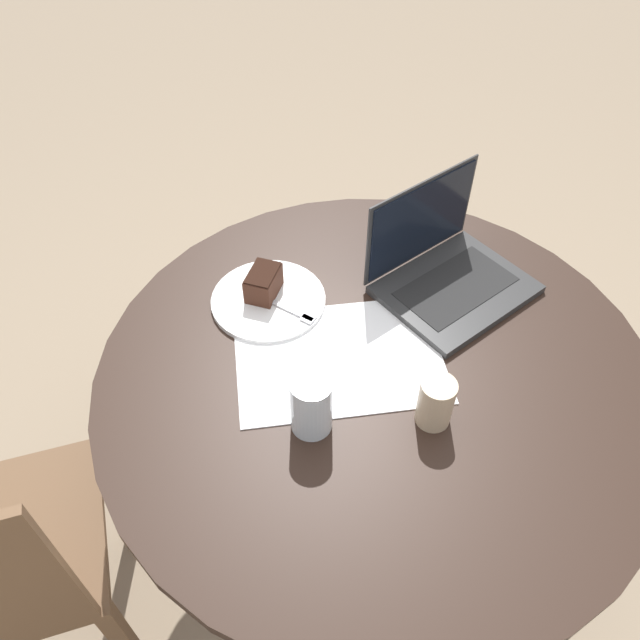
% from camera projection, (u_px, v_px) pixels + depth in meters
% --- Properties ---
extents(ground_plane, '(12.00, 12.00, 0.00)m').
position_uv_depth(ground_plane, '(359.00, 532.00, 1.82)').
color(ground_plane, gray).
extents(dining_table, '(1.13, 1.13, 0.78)m').
position_uv_depth(dining_table, '(372.00, 409.00, 1.36)').
color(dining_table, black).
rests_on(dining_table, ground_plane).
extents(paper_document, '(0.51, 0.46, 0.00)m').
position_uv_depth(paper_document, '(339.00, 357.00, 1.27)').
color(paper_document, white).
rests_on(paper_document, dining_table).
extents(plate, '(0.25, 0.25, 0.01)m').
position_uv_depth(plate, '(268.00, 300.00, 1.38)').
color(plate, white).
rests_on(plate, dining_table).
extents(cake_slice, '(0.11, 0.10, 0.06)m').
position_uv_depth(cake_slice, '(263.00, 283.00, 1.36)').
color(cake_slice, '#472619').
rests_on(cake_slice, plate).
extents(fork, '(0.08, 0.17, 0.00)m').
position_uv_depth(fork, '(287.00, 309.00, 1.35)').
color(fork, silver).
rests_on(fork, plate).
extents(coffee_glass, '(0.07, 0.07, 0.11)m').
position_uv_depth(coffee_glass, '(435.00, 403.00, 1.13)').
color(coffee_glass, '#C6AD89').
rests_on(coffee_glass, dining_table).
extents(water_glass, '(0.08, 0.08, 0.13)m').
position_uv_depth(water_glass, '(311.00, 404.00, 1.12)').
color(water_glass, silver).
rests_on(water_glass, dining_table).
extents(laptop, '(0.32, 0.26, 0.23)m').
position_uv_depth(laptop, '(447.00, 272.00, 1.39)').
color(laptop, '#2D2D2D').
rests_on(laptop, dining_table).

